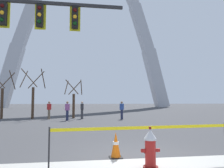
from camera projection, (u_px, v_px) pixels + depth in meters
name	position (u px, v px, depth m)	size (l,w,h in m)	color
ground_plane	(137.00, 157.00, 6.34)	(240.00, 240.00, 0.00)	#3D3D3F
fire_hydrant	(150.00, 148.00, 5.35)	(0.46, 0.48, 0.99)	#5E0F0D
caution_tape_barrier	(145.00, 137.00, 5.73)	(4.84, 0.38, 1.00)	#232326
traffic_cone_by_hydrant	(116.00, 145.00, 6.30)	(0.36, 0.36, 0.73)	black
monument_arch	(86.00, 30.00, 56.78)	(43.42, 3.01, 46.18)	#B2B5BC
tree_far_left	(2.00, 97.00, 20.16)	(2.01, 2.03, 4.38)	#473323
tree_left_mid	(33.00, 97.00, 20.41)	(2.09, 2.10, 4.55)	#473323
tree_center_left	(74.00, 101.00, 20.93)	(1.67, 1.68, 3.61)	#473323
pedestrian_walking_left	(49.00, 110.00, 19.73)	(0.39, 0.32, 1.59)	brown
pedestrian_standing_center	(122.00, 110.00, 19.69)	(0.39, 0.36, 1.59)	#232847
pedestrian_walking_right	(82.00, 110.00, 20.13)	(0.28, 0.38, 1.59)	#38383D
pedestrian_near_trees	(67.00, 111.00, 18.31)	(0.39, 0.32, 1.59)	#232847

